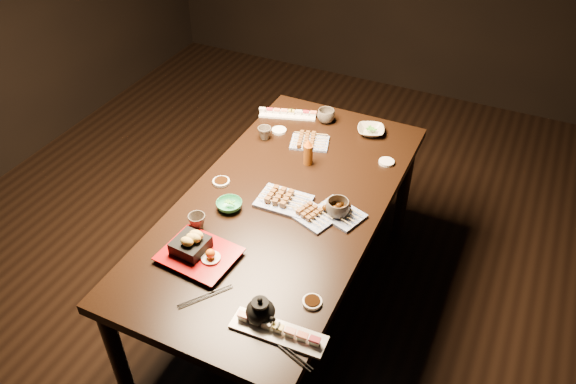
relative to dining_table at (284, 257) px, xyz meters
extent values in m
plane|color=black|center=(-0.33, 0.19, -0.38)|extent=(5.00, 5.00, 0.00)
cube|color=black|center=(0.00, 0.00, 0.00)|extent=(1.04, 1.86, 0.75)
imported|color=#339E66|center=(-0.20, -0.15, 0.39)|extent=(0.15, 0.15, 0.04)
imported|color=#BEB19C|center=(0.18, 0.73, 0.39)|extent=(0.19, 0.19, 0.04)
imported|color=#50473D|center=(-0.26, -0.33, 0.41)|extent=(0.09, 0.09, 0.07)
imported|color=#50473D|center=(0.26, 0.02, 0.42)|extent=(0.12, 0.12, 0.08)
imported|color=#50473D|center=(-0.32, 0.43, 0.41)|extent=(0.10, 0.10, 0.07)
imported|color=#50473D|center=(-0.09, 0.73, 0.41)|extent=(0.10, 0.10, 0.08)
cylinder|color=brown|center=(-0.02, 0.33, 0.45)|extent=(0.06, 0.06, 0.15)
cylinder|color=white|center=(-0.34, 0.00, 0.38)|extent=(0.09, 0.09, 0.01)
cylinder|color=white|center=(0.34, 0.50, 0.38)|extent=(0.11, 0.11, 0.01)
cylinder|color=white|center=(0.36, -0.50, 0.38)|extent=(0.09, 0.09, 0.01)
cylinder|color=white|center=(-0.28, 0.53, 0.38)|extent=(0.09, 0.09, 0.01)
camera|label=1|loc=(0.88, -1.81, 2.07)|focal=35.00mm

